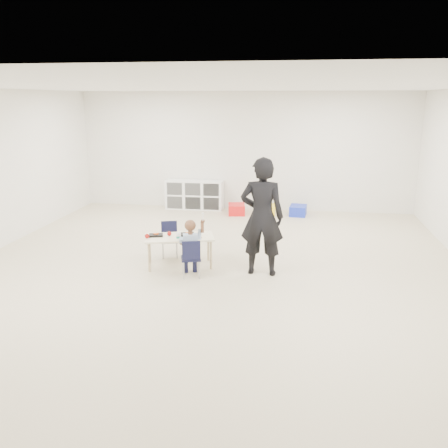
% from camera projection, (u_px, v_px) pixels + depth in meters
% --- Properties ---
extents(room, '(9.00, 9.02, 2.80)m').
position_uv_depth(room, '(210.00, 184.00, 7.05)').
color(room, beige).
rests_on(room, ground).
extents(table, '(1.20, 0.83, 0.50)m').
position_uv_depth(table, '(180.00, 251.00, 7.62)').
color(table, '#F5EDC4').
rests_on(table, ground).
extents(chair_near, '(0.36, 0.34, 0.60)m').
position_uv_depth(chair_near, '(191.00, 258.00, 7.16)').
color(chair_near, black).
rests_on(chair_near, ground).
extents(chair_far, '(0.36, 0.34, 0.60)m').
position_uv_depth(chair_far, '(170.00, 240.00, 8.06)').
color(chair_far, black).
rests_on(chair_far, ground).
extents(child, '(0.50, 0.50, 0.94)m').
position_uv_depth(child, '(191.00, 247.00, 7.11)').
color(child, '#A0B6D9').
rests_on(child, chair_near).
extents(lunch_tray_near, '(0.26, 0.22, 0.03)m').
position_uv_depth(lunch_tray_near, '(187.00, 234.00, 7.62)').
color(lunch_tray_near, black).
rests_on(lunch_tray_near, table).
extents(lunch_tray_far, '(0.26, 0.22, 0.03)m').
position_uv_depth(lunch_tray_far, '(156.00, 235.00, 7.57)').
color(lunch_tray_far, black).
rests_on(lunch_tray_far, table).
extents(milk_carton, '(0.09, 0.09, 0.10)m').
position_uv_depth(milk_carton, '(179.00, 235.00, 7.43)').
color(milk_carton, white).
rests_on(milk_carton, table).
extents(bread_roll, '(0.09, 0.09, 0.07)m').
position_uv_depth(bread_roll, '(198.00, 235.00, 7.50)').
color(bread_roll, tan).
rests_on(bread_roll, table).
extents(apple_near, '(0.07, 0.07, 0.07)m').
position_uv_depth(apple_near, '(169.00, 234.00, 7.58)').
color(apple_near, '#9A120E').
rests_on(apple_near, table).
extents(apple_far, '(0.07, 0.07, 0.07)m').
position_uv_depth(apple_far, '(147.00, 236.00, 7.44)').
color(apple_far, '#9A120E').
rests_on(apple_far, table).
extents(cubby_shelf, '(1.40, 0.40, 0.70)m').
position_uv_depth(cubby_shelf, '(194.00, 195.00, 11.58)').
color(cubby_shelf, white).
rests_on(cubby_shelf, ground).
extents(adult, '(0.67, 0.45, 1.81)m').
position_uv_depth(adult, '(262.00, 217.00, 7.13)').
color(adult, black).
rests_on(adult, ground).
extents(bin_red, '(0.45, 0.54, 0.24)m').
position_uv_depth(bin_red, '(237.00, 209.00, 11.09)').
color(bin_red, red).
rests_on(bin_red, ground).
extents(bin_yellow, '(0.37, 0.46, 0.22)m').
position_uv_depth(bin_yellow, '(268.00, 210.00, 11.09)').
color(bin_yellow, yellow).
rests_on(bin_yellow, ground).
extents(bin_blue, '(0.41, 0.50, 0.23)m').
position_uv_depth(bin_blue, '(298.00, 210.00, 10.98)').
color(bin_blue, '#192DBE').
rests_on(bin_blue, ground).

